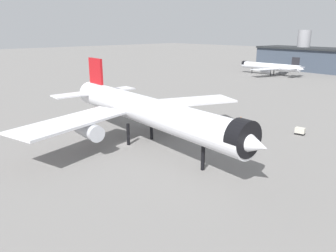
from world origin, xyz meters
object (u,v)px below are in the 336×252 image
object	(u,v)px
airliner_near_gate	(146,111)
airliner_far_taxiway	(270,67)
baggage_cart_trailing	(300,131)
traffic_cone_near_nose	(241,118)
traffic_cone_wingtip	(43,123)

from	to	relation	value
airliner_near_gate	airliner_far_taxiway	distance (m)	142.41
baggage_cart_trailing	traffic_cone_near_nose	size ratio (longest dim) A/B	3.34
airliner_near_gate	traffic_cone_wingtip	xyz separation A→B (m)	(-34.76, -10.36, -7.93)
airliner_far_taxiway	traffic_cone_near_nose	world-z (taller)	airliner_far_taxiway
airliner_near_gate	traffic_cone_near_nose	size ratio (longest dim) A/B	84.54
traffic_cone_near_nose	baggage_cart_trailing	bearing A→B (deg)	-5.46
airliner_near_gate	traffic_cone_near_nose	xyz separation A→B (m)	(1.64, 36.03, -7.83)
airliner_far_taxiway	traffic_cone_wingtip	xyz separation A→B (m)	(11.87, -144.88, -4.72)
airliner_near_gate	traffic_cone_near_nose	distance (m)	36.91
airliner_far_taxiway	baggage_cart_trailing	xyz separation A→B (m)	(67.88, -100.36, -4.03)
airliner_far_taxiway	traffic_cone_wingtip	world-z (taller)	airliner_far_taxiway
airliner_far_taxiway	traffic_cone_wingtip	distance (m)	145.44
airliner_near_gate	airliner_far_taxiway	world-z (taller)	airliner_near_gate
baggage_cart_trailing	traffic_cone_near_nose	distance (m)	19.71
airliner_near_gate	baggage_cart_trailing	world-z (taller)	airliner_near_gate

